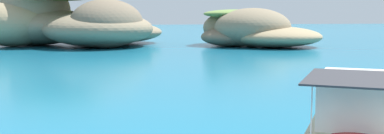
% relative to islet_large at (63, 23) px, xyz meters
% --- Properties ---
extents(islet_large, '(29.28, 26.80, 9.41)m').
position_rel_islet_large_xyz_m(islet_large, '(0.00, 0.00, 0.00)').
color(islet_large, '#84755B').
rests_on(islet_large, ground).
extents(islet_small, '(18.16, 17.93, 5.29)m').
position_rel_islet_large_xyz_m(islet_small, '(25.84, -6.34, -1.02)').
color(islet_small, '#9E8966').
rests_on(islet_small, ground).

